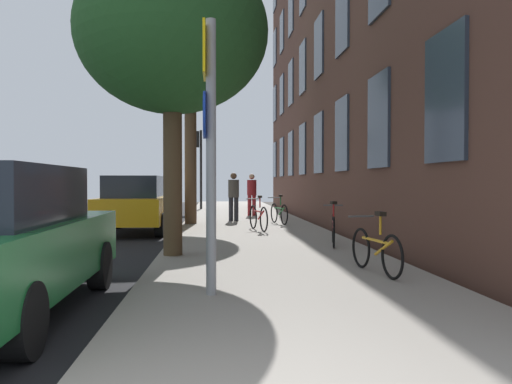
# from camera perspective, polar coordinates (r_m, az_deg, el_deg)

# --- Properties ---
(ground_plane) EXTENTS (41.80, 41.80, 0.00)m
(ground_plane) POSITION_cam_1_polar(r_m,az_deg,el_deg) (17.56, -12.52, -3.70)
(ground_plane) COLOR #332D28
(road_asphalt) EXTENTS (7.00, 38.00, 0.01)m
(road_asphalt) POSITION_cam_1_polar(r_m,az_deg,el_deg) (17.98, -19.18, -3.61)
(road_asphalt) COLOR black
(road_asphalt) RESTS_ON ground
(sidewalk) EXTENTS (4.20, 38.00, 0.12)m
(sidewalk) POSITION_cam_1_polar(r_m,az_deg,el_deg) (17.42, -1.03, -3.52)
(sidewalk) COLOR gray
(sidewalk) RESTS_ON ground
(building_facade) EXTENTS (0.56, 27.00, 13.53)m
(building_facade) POSITION_cam_1_polar(r_m,az_deg,el_deg) (18.03, 7.76, 18.27)
(building_facade) COLOR #513328
(building_facade) RESTS_ON ground
(sign_post) EXTENTS (0.16, 0.60, 3.25)m
(sign_post) POSITION_cam_1_polar(r_m,az_deg,el_deg) (6.22, -5.12, 6.27)
(sign_post) COLOR gray
(sign_post) RESTS_ON sidewalk
(traffic_light) EXTENTS (0.43, 0.24, 3.93)m
(traffic_light) POSITION_cam_1_polar(r_m,az_deg,el_deg) (26.25, -6.24, 4.00)
(traffic_light) COLOR black
(traffic_light) RESTS_ON sidewalk
(tree_near) EXTENTS (3.50, 3.50, 5.56)m
(tree_near) POSITION_cam_1_polar(r_m,az_deg,el_deg) (10.03, -9.12, 16.75)
(tree_near) COLOR #4C3823
(tree_near) RESTS_ON sidewalk
(tree_far) EXTENTS (3.67, 3.67, 6.82)m
(tree_far) POSITION_cam_1_polar(r_m,az_deg,el_deg) (17.38, -7.17, 13.95)
(tree_far) COLOR brown
(tree_far) RESTS_ON sidewalk
(bicycle_0) EXTENTS (0.42, 1.63, 0.91)m
(bicycle_0) POSITION_cam_1_polar(r_m,az_deg,el_deg) (7.87, 12.94, -6.11)
(bicycle_0) COLOR black
(bicycle_0) RESTS_ON sidewalk
(bicycle_1) EXTENTS (0.50, 1.58, 0.94)m
(bicycle_1) POSITION_cam_1_polar(r_m,az_deg,el_deg) (11.18, 8.44, -3.92)
(bicycle_1) COLOR black
(bicycle_1) RESTS_ON sidewalk
(bicycle_2) EXTENTS (0.51, 1.69, 0.97)m
(bicycle_2) POSITION_cam_1_polar(r_m,az_deg,el_deg) (14.43, 0.26, -2.72)
(bicycle_2) COLOR black
(bicycle_2) RESTS_ON sidewalk
(bicycle_3) EXTENTS (0.50, 1.63, 0.94)m
(bicycle_3) POSITION_cam_1_polar(r_m,az_deg,el_deg) (16.72, 2.54, -2.25)
(bicycle_3) COLOR black
(bicycle_3) RESTS_ON sidewalk
(pedestrian_0) EXTENTS (0.51, 0.51, 1.66)m
(pedestrian_0) POSITION_cam_1_polar(r_m,az_deg,el_deg) (18.00, -2.46, -0.15)
(pedestrian_0) COLOR #26262D
(pedestrian_0) RESTS_ON sidewalk
(pedestrian_1) EXTENTS (0.49, 0.49, 1.67)m
(pedestrian_1) POSITION_cam_1_polar(r_m,az_deg,el_deg) (20.88, -0.46, 0.03)
(pedestrian_1) COLOR maroon
(pedestrian_1) RESTS_ON sidewalk
(car_1) EXTENTS (1.79, 4.10, 1.62)m
(car_1) POSITION_cam_1_polar(r_m,az_deg,el_deg) (15.25, -12.94, -1.26)
(car_1) COLOR orange
(car_1) RESTS_ON road_asphalt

